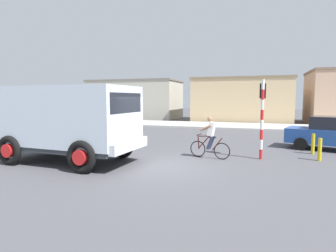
% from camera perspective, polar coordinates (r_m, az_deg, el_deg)
% --- Properties ---
extents(ground_plane, '(120.00, 120.00, 0.00)m').
position_cam_1_polar(ground_plane, '(10.42, -2.10, -7.95)').
color(ground_plane, '#4C4C51').
extents(sidewalk_far, '(80.00, 5.00, 0.16)m').
position_cam_1_polar(sidewalk_far, '(24.99, 9.71, 0.15)').
color(sidewalk_far, '#ADADA8').
rests_on(sidewalk_far, ground).
extents(truck_foreground, '(5.56, 3.08, 2.90)m').
position_cam_1_polar(truck_foreground, '(11.40, -19.70, 1.38)').
color(truck_foreground, silver).
rests_on(truck_foreground, ground).
extents(cyclist, '(1.70, 0.57, 1.72)m').
position_cam_1_polar(cyclist, '(11.55, 8.59, -2.31)').
color(cyclist, black).
rests_on(cyclist, ground).
extents(traffic_light_pole, '(0.24, 0.43, 3.20)m').
position_cam_1_polar(traffic_light_pole, '(11.83, 18.69, 3.50)').
color(traffic_light_pole, red).
rests_on(traffic_light_pole, ground).
extents(car_red_near, '(4.32, 2.75, 1.60)m').
position_cam_1_polar(car_red_near, '(15.32, 30.74, -1.27)').
color(car_red_near, '#234C9E').
rests_on(car_red_near, ground).
extents(bollard_near, '(0.14, 0.14, 0.90)m').
position_cam_1_polar(bollard_near, '(12.53, 28.57, -4.23)').
color(bollard_near, gold).
rests_on(bollard_near, ground).
extents(bollard_far, '(0.14, 0.14, 0.90)m').
position_cam_1_polar(bollard_far, '(13.89, 27.49, -3.27)').
color(bollard_far, gold).
rests_on(bollard_far, ground).
extents(building_corner_left, '(10.84, 5.96, 4.63)m').
position_cam_1_polar(building_corner_left, '(34.99, -6.63, 5.43)').
color(building_corner_left, '#B2AD9E').
rests_on(building_corner_left, ground).
extents(building_mid_block, '(9.89, 6.78, 4.55)m').
position_cam_1_polar(building_mid_block, '(30.87, 14.83, 5.17)').
color(building_mid_block, '#D1B284').
rests_on(building_mid_block, ground).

